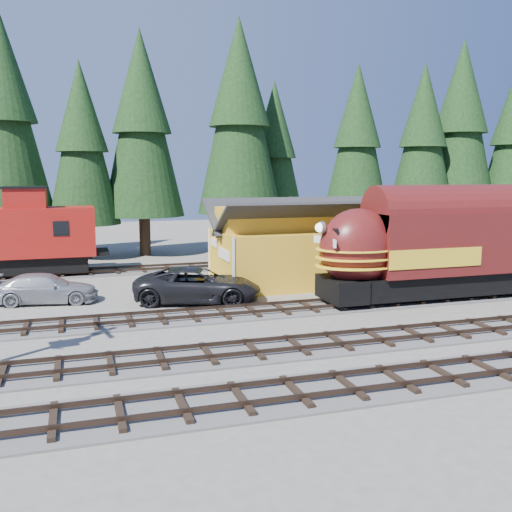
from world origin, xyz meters
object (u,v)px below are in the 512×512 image
object	(u,v)px
depot	(313,236)
caboose	(11,237)
locomotive	(458,249)
pickup_truck_b	(46,289)
pickup_truck_a	(198,285)

from	to	relation	value
depot	caboose	size ratio (longest dim) A/B	1.19
depot	locomotive	distance (m)	8.79
depot	locomotive	xyz separation A→B (m)	(5.91, -6.50, -0.21)
pickup_truck_b	locomotive	bearing A→B (deg)	-95.93
pickup_truck_a	locomotive	bearing A→B (deg)	-85.67
caboose	pickup_truck_a	bearing A→B (deg)	-46.63
depot	caboose	bearing A→B (deg)	157.71
pickup_truck_a	pickup_truck_b	world-z (taller)	pickup_truck_a
pickup_truck_a	pickup_truck_b	xyz separation A→B (m)	(-7.80, 2.26, -0.15)
caboose	pickup_truck_b	distance (m)	9.10
caboose	pickup_truck_a	size ratio (longest dim) A/B	1.59
depot	pickup_truck_a	bearing A→B (deg)	-157.70
depot	caboose	world-z (taller)	caboose
caboose	pickup_truck_a	distance (m)	14.98
caboose	pickup_truck_b	bearing A→B (deg)	-74.24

